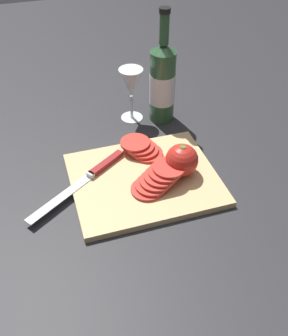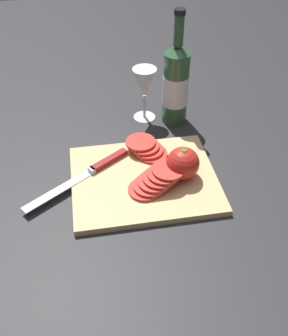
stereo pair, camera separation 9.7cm
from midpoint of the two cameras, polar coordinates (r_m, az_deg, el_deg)
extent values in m
plane|color=#28282B|center=(0.99, -3.45, -2.78)|extent=(3.00, 3.00, 0.00)
cube|color=tan|center=(0.99, -2.79, -1.79)|extent=(0.36, 0.30, 0.02)
cylinder|color=#2D5633|center=(1.17, 0.27, 11.62)|extent=(0.07, 0.07, 0.22)
cone|color=#2D5633|center=(1.12, 0.29, 16.95)|extent=(0.07, 0.07, 0.02)
cylinder|color=#2D5633|center=(1.10, 0.29, 19.46)|extent=(0.03, 0.03, 0.08)
cylinder|color=black|center=(1.08, 0.30, 21.86)|extent=(0.03, 0.03, 0.01)
cylinder|color=silver|center=(1.17, 0.27, 11.44)|extent=(0.08, 0.08, 0.09)
cylinder|color=silver|center=(1.23, -4.03, 7.30)|extent=(0.07, 0.07, 0.00)
cylinder|color=silver|center=(1.21, -4.12, 8.81)|extent=(0.01, 0.01, 0.07)
cone|color=silver|center=(1.17, -4.31, 12.12)|extent=(0.07, 0.07, 0.09)
cone|color=beige|center=(1.18, -4.23, 10.85)|extent=(0.02, 0.02, 0.03)
sphere|color=red|center=(0.97, 2.76, 0.90)|extent=(0.08, 0.08, 0.08)
cylinder|color=#47702D|center=(0.95, 2.84, 2.68)|extent=(0.01, 0.01, 0.01)
cube|color=silver|center=(0.96, -14.78, -4.52)|extent=(0.18, 0.13, 0.00)
cube|color=silver|center=(1.00, -10.53, -1.14)|extent=(0.02, 0.02, 0.01)
cube|color=maroon|center=(1.03, -8.22, 0.54)|extent=(0.11, 0.08, 0.01)
cylinder|color=red|center=(1.05, -2.05, 2.03)|extent=(0.08, 0.08, 0.01)
cylinder|color=red|center=(1.05, -2.68, 2.55)|extent=(0.08, 0.08, 0.01)
cylinder|color=red|center=(1.05, -3.30, 3.07)|extent=(0.08, 0.08, 0.01)
cylinder|color=red|center=(1.06, -3.93, 3.58)|extent=(0.08, 0.08, 0.01)
cylinder|color=red|center=(0.95, -2.45, -3.25)|extent=(0.08, 0.08, 0.01)
cylinder|color=red|center=(0.95, -1.81, -2.61)|extent=(0.08, 0.08, 0.01)
cylinder|color=red|center=(0.95, -1.17, -1.97)|extent=(0.08, 0.08, 0.01)
cylinder|color=red|center=(0.95, -0.53, -1.33)|extent=(0.08, 0.08, 0.01)
cylinder|color=red|center=(0.95, 0.11, -0.70)|extent=(0.08, 0.08, 0.01)
cylinder|color=red|center=(0.95, 0.75, -0.06)|extent=(0.08, 0.08, 0.01)
camera|label=1|loc=(0.05, -92.87, -2.48)|focal=42.00mm
camera|label=2|loc=(0.05, 87.13, 2.48)|focal=42.00mm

